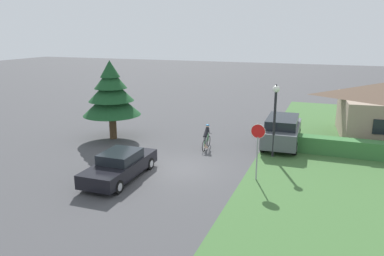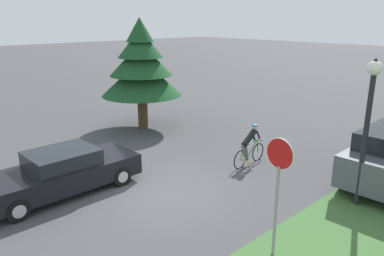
{
  "view_description": "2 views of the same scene",
  "coord_description": "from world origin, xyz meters",
  "px_view_note": "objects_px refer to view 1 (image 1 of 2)",
  "views": [
    {
      "loc": [
        7.21,
        -16.92,
        6.98
      ],
      "look_at": [
        -0.06,
        2.5,
        1.61
      ],
      "focal_mm": 35.0,
      "sensor_mm": 36.0,
      "label": 1
    },
    {
      "loc": [
        8.33,
        -6.29,
        5.18
      ],
      "look_at": [
        -0.04,
        1.44,
        1.81
      ],
      "focal_mm": 35.0,
      "sensor_mm": 36.0,
      "label": 2
    }
  ],
  "objects_px": {
    "sedan_left_lane": "(120,166)",
    "street_lamp": "(275,108)",
    "conifer_tall_near": "(111,94)",
    "stop_sign": "(258,141)",
    "cyclist": "(206,137)",
    "parked_suv_right": "(282,131)"
  },
  "relations": [
    {
      "from": "sedan_left_lane",
      "to": "street_lamp",
      "type": "height_order",
      "value": "street_lamp"
    },
    {
      "from": "sedan_left_lane",
      "to": "conifer_tall_near",
      "type": "distance_m",
      "value": 7.66
    },
    {
      "from": "sedan_left_lane",
      "to": "stop_sign",
      "type": "xyz_separation_m",
      "value": [
        6.26,
        2.13,
        1.31
      ]
    },
    {
      "from": "sedan_left_lane",
      "to": "conifer_tall_near",
      "type": "xyz_separation_m",
      "value": [
        -4.16,
        5.99,
        2.34
      ]
    },
    {
      "from": "cyclist",
      "to": "sedan_left_lane",
      "type": "bearing_deg",
      "value": 155.12
    },
    {
      "from": "sedan_left_lane",
      "to": "cyclist",
      "type": "xyz_separation_m",
      "value": [
        2.43,
        6.0,
        0.07
      ]
    },
    {
      "from": "cyclist",
      "to": "stop_sign",
      "type": "xyz_separation_m",
      "value": [
        3.83,
        -3.86,
        1.23
      ]
    },
    {
      "from": "conifer_tall_near",
      "to": "stop_sign",
      "type": "bearing_deg",
      "value": -20.31
    },
    {
      "from": "street_lamp",
      "to": "conifer_tall_near",
      "type": "distance_m",
      "value": 10.63
    },
    {
      "from": "sedan_left_lane",
      "to": "cyclist",
      "type": "bearing_deg",
      "value": -22.87
    },
    {
      "from": "stop_sign",
      "to": "conifer_tall_near",
      "type": "bearing_deg",
      "value": -18.05
    },
    {
      "from": "street_lamp",
      "to": "cyclist",
      "type": "bearing_deg",
      "value": 178.61
    },
    {
      "from": "cyclist",
      "to": "stop_sign",
      "type": "height_order",
      "value": "stop_sign"
    },
    {
      "from": "parked_suv_right",
      "to": "conifer_tall_near",
      "type": "bearing_deg",
      "value": 100.09
    },
    {
      "from": "cyclist",
      "to": "parked_suv_right",
      "type": "relative_size",
      "value": 0.36
    },
    {
      "from": "parked_suv_right",
      "to": "conifer_tall_near",
      "type": "height_order",
      "value": "conifer_tall_near"
    },
    {
      "from": "street_lamp",
      "to": "conifer_tall_near",
      "type": "bearing_deg",
      "value": 179.5
    },
    {
      "from": "parked_suv_right",
      "to": "stop_sign",
      "type": "bearing_deg",
      "value": 174.55
    },
    {
      "from": "parked_suv_right",
      "to": "cyclist",
      "type": "bearing_deg",
      "value": 116.43
    },
    {
      "from": "cyclist",
      "to": "parked_suv_right",
      "type": "distance_m",
      "value": 4.8
    },
    {
      "from": "sedan_left_lane",
      "to": "parked_suv_right",
      "type": "bearing_deg",
      "value": -39.67
    },
    {
      "from": "cyclist",
      "to": "street_lamp",
      "type": "height_order",
      "value": "street_lamp"
    }
  ]
}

